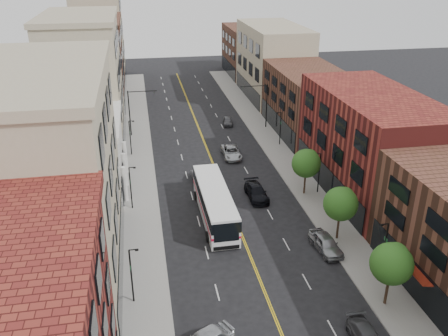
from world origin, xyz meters
TOP-DOWN VIEW (x-y plane):
  - sidewalk_left at (-10.00, 35.00)m, footprint 4.00×110.00m
  - sidewalk_right at (10.00, 35.00)m, footprint 4.00×110.00m
  - bldg_l_tanoffice at (-17.00, 13.00)m, footprint 10.00×22.00m
  - bldg_l_white at (-17.00, 31.00)m, footprint 10.00×14.00m
  - bldg_l_far_a at (-17.00, 48.00)m, footprint 10.00×20.00m
  - bldg_l_far_b at (-17.00, 68.00)m, footprint 10.00×20.00m
  - bldg_l_far_c at (-17.00, 86.00)m, footprint 10.00×16.00m
  - bldg_r_mid at (17.00, 24.00)m, footprint 10.00×22.00m
  - bldg_r_far_a at (17.00, 45.00)m, footprint 10.00×20.00m
  - bldg_r_far_b at (17.00, 66.00)m, footprint 10.00×22.00m
  - bldg_r_far_c at (17.00, 86.00)m, footprint 10.00×18.00m
  - tree_r_1 at (9.39, 4.07)m, footprint 3.40×3.40m
  - tree_r_2 at (9.39, 14.07)m, footprint 3.40×3.40m
  - tree_r_3 at (9.39, 24.07)m, footprint 3.40×3.40m
  - lamp_l_1 at (-10.95, 8.00)m, footprint 0.81×0.55m
  - lamp_l_2 at (-10.95, 24.00)m, footprint 0.81×0.55m
  - lamp_l_3 at (-10.95, 40.00)m, footprint 0.81×0.55m
  - lamp_r_1 at (10.95, 8.00)m, footprint 0.81×0.55m
  - lamp_r_2 at (10.95, 24.00)m, footprint 0.81×0.55m
  - lamp_r_3 at (10.95, 40.00)m, footprint 0.81×0.55m
  - signal_mast_left at (-10.27, 48.00)m, footprint 4.49×0.18m
  - signal_mast_right at (10.27, 48.00)m, footprint 4.49×0.18m
  - city_bus at (-2.15, 20.43)m, footprint 3.31×13.45m
  - car_parked_far at (7.40, 12.29)m, footprint 2.39×4.92m
  - car_lane_behind at (-2.53, 29.56)m, footprint 2.02×4.57m
  - car_lane_a at (3.44, 24.12)m, footprint 2.26×5.28m
  - car_lane_b at (2.96, 36.79)m, footprint 2.54×5.37m
  - car_lane_c at (5.06, 50.60)m, footprint 2.00×3.92m

SIDE VIEW (x-z plane):
  - sidewalk_left at x=-10.00m, z-range 0.00..0.15m
  - sidewalk_right at x=10.00m, z-range 0.00..0.15m
  - car_lane_c at x=5.06m, z-range 0.00..1.28m
  - car_lane_behind at x=-2.53m, z-range 0.00..1.46m
  - car_lane_b at x=2.96m, z-range 0.00..1.48m
  - car_lane_a at x=3.44m, z-range 0.00..1.52m
  - car_parked_far at x=7.40m, z-range 0.00..1.62m
  - city_bus at x=-2.15m, z-range 0.28..3.73m
  - lamp_l_1 at x=-10.95m, z-range 0.45..5.50m
  - lamp_l_2 at x=-10.95m, z-range 0.45..5.50m
  - lamp_l_3 at x=-10.95m, z-range 0.45..5.50m
  - lamp_r_1 at x=10.95m, z-range 0.45..5.50m
  - lamp_r_2 at x=10.95m, z-range 0.45..5.50m
  - lamp_r_3 at x=10.95m, z-range 0.45..5.50m
  - bldg_l_white at x=-17.00m, z-range 0.00..8.00m
  - tree_r_1 at x=9.39m, z-range 1.33..6.92m
  - tree_r_2 at x=9.39m, z-range 1.33..6.92m
  - tree_r_3 at x=9.39m, z-range 1.33..6.92m
  - signal_mast_left at x=-10.27m, z-range 1.05..8.25m
  - signal_mast_right at x=10.27m, z-range 1.05..8.25m
  - bldg_r_far_a at x=17.00m, z-range 0.00..10.00m
  - bldg_r_far_c at x=17.00m, z-range 0.00..11.00m
  - bldg_r_mid at x=17.00m, z-range 0.00..12.00m
  - bldg_r_far_b at x=17.00m, z-range 0.00..14.00m
  - bldg_l_far_b at x=-17.00m, z-range 0.00..15.00m
  - bldg_l_tanoffice at x=-17.00m, z-range 0.00..18.00m
  - bldg_l_far_a at x=-17.00m, z-range 0.00..18.00m
  - bldg_l_far_c at x=-17.00m, z-range 0.00..20.00m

